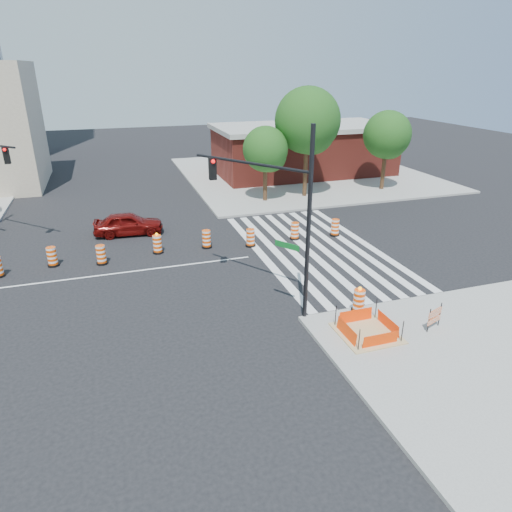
% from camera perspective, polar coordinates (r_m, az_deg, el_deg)
% --- Properties ---
extents(ground, '(120.00, 120.00, 0.00)m').
position_cam_1_polar(ground, '(23.94, -17.23, -2.12)').
color(ground, black).
rests_on(ground, ground).
extents(sidewalk_ne, '(22.00, 22.00, 0.15)m').
position_cam_1_polar(sidewalk_ne, '(44.68, 5.85, 10.23)').
color(sidewalk_ne, gray).
rests_on(sidewalk_ne, ground).
extents(crosswalk_east, '(6.75, 13.50, 0.01)m').
position_cam_1_polar(crosswalk_east, '(26.18, 7.31, 0.93)').
color(crosswalk_east, silver).
rests_on(crosswalk_east, ground).
extents(lane_centerline, '(14.00, 0.12, 0.01)m').
position_cam_1_polar(lane_centerline, '(23.94, -17.23, -2.11)').
color(lane_centerline, silver).
rests_on(lane_centerline, ground).
extents(excavation_pit, '(2.20, 2.20, 0.90)m').
position_cam_1_polar(excavation_pit, '(18.17, 13.71, -9.22)').
color(excavation_pit, tan).
rests_on(excavation_pit, ground).
extents(brick_storefront, '(16.50, 8.50, 4.60)m').
position_cam_1_polar(brick_storefront, '(44.25, 5.97, 13.06)').
color(brick_storefront, maroon).
rests_on(brick_storefront, ground).
extents(red_coupe, '(4.23, 2.01, 1.40)m').
position_cam_1_polar(red_coupe, '(29.05, -15.67, 3.92)').
color(red_coupe, '#5B0907').
rests_on(red_coupe, ground).
extents(signal_pole_se, '(3.34, 4.86, 7.64)m').
position_cam_1_polar(signal_pole_se, '(18.01, 2.34, 6.74)').
color(signal_pole_se, black).
rests_on(signal_pole_se, ground).
extents(pit_drum, '(0.59, 0.59, 1.16)m').
position_cam_1_polar(pit_drum, '(19.40, 12.73, -5.57)').
color(pit_drum, black).
rests_on(pit_drum, ground).
extents(barricade, '(0.81, 0.34, 1.01)m').
position_cam_1_polar(barricade, '(19.03, 21.44, -7.02)').
color(barricade, '#EC4804').
rests_on(barricade, ground).
extents(tree_north_c, '(3.38, 3.33, 5.66)m').
position_cam_1_polar(tree_north_c, '(34.32, 1.24, 12.90)').
color(tree_north_c, '#382314').
rests_on(tree_north_c, ground).
extents(tree_north_d, '(4.90, 4.90, 8.33)m').
position_cam_1_polar(tree_north_d, '(35.57, 6.48, 16.04)').
color(tree_north_d, '#382314').
rests_on(tree_north_d, ground).
extents(tree_north_e, '(3.79, 3.79, 6.44)m').
position_cam_1_polar(tree_north_e, '(39.12, 16.08, 14.05)').
color(tree_north_e, '#382314').
rests_on(tree_north_e, ground).
extents(median_drum_3, '(0.60, 0.60, 1.02)m').
position_cam_1_polar(median_drum_3, '(25.83, -24.12, -0.14)').
color(median_drum_3, black).
rests_on(median_drum_3, ground).
extents(median_drum_4, '(0.60, 0.60, 1.02)m').
position_cam_1_polar(median_drum_4, '(25.14, -18.78, 0.08)').
color(median_drum_4, black).
rests_on(median_drum_4, ground).
extents(median_drum_5, '(0.60, 0.60, 1.18)m').
position_cam_1_polar(median_drum_5, '(25.80, -12.21, 1.40)').
color(median_drum_5, black).
rests_on(median_drum_5, ground).
extents(median_drum_6, '(0.60, 0.60, 1.02)m').
position_cam_1_polar(median_drum_6, '(26.14, -6.20, 2.05)').
color(median_drum_6, black).
rests_on(median_drum_6, ground).
extents(median_drum_7, '(0.60, 0.60, 1.02)m').
position_cam_1_polar(median_drum_7, '(26.19, -0.70, 2.23)').
color(median_drum_7, black).
rests_on(median_drum_7, ground).
extents(median_drum_8, '(0.60, 0.60, 1.02)m').
position_cam_1_polar(median_drum_8, '(27.38, 4.87, 3.08)').
color(median_drum_8, black).
rests_on(median_drum_8, ground).
extents(median_drum_9, '(0.60, 0.60, 1.02)m').
position_cam_1_polar(median_drum_9, '(28.28, 9.85, 3.46)').
color(median_drum_9, black).
rests_on(median_drum_9, ground).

